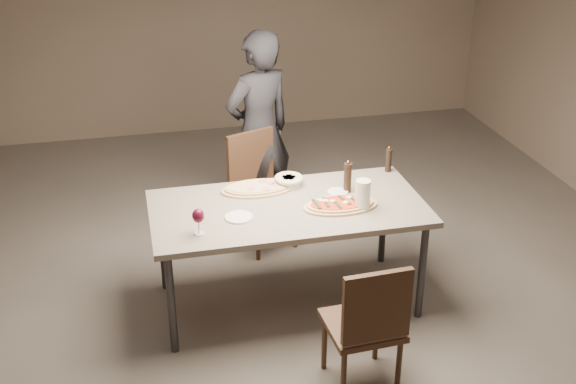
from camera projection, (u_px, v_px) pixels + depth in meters
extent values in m
plane|color=#615953|center=(288.00, 301.00, 5.06)|extent=(7.00, 7.00, 0.00)
plane|color=gray|center=(212.00, 2.00, 7.51)|extent=(6.00, 0.00, 6.00)
cube|color=gray|center=(288.00, 208.00, 4.74)|extent=(1.80, 0.90, 0.04)
cylinder|color=#333335|center=(171.00, 304.00, 4.41)|extent=(0.05, 0.05, 0.71)
cylinder|color=#333335|center=(422.00, 271.00, 4.74)|extent=(0.05, 0.05, 0.71)
cylinder|color=#333335|center=(162.00, 245.00, 5.06)|extent=(0.05, 0.05, 0.71)
cylinder|color=#333335|center=(383.00, 220.00, 5.39)|extent=(0.05, 0.05, 0.71)
ellipsoid|color=white|center=(349.00, 197.00, 4.76)|extent=(0.04, 0.04, 0.01)
ellipsoid|color=white|center=(357.00, 197.00, 4.75)|extent=(0.04, 0.04, 0.01)
ellipsoid|color=white|center=(321.00, 200.00, 4.72)|extent=(0.04, 0.04, 0.01)
ellipsoid|color=white|center=(333.00, 200.00, 4.71)|extent=(0.04, 0.04, 0.01)
ellipsoid|color=white|center=(346.00, 202.00, 4.69)|extent=(0.04, 0.04, 0.01)
ellipsoid|color=white|center=(325.00, 200.00, 4.71)|extent=(0.04, 0.04, 0.01)
cube|color=#273817|center=(317.00, 204.00, 4.67)|extent=(0.03, 0.14, 0.01)
cube|color=#273817|center=(326.00, 202.00, 4.69)|extent=(0.02, 0.14, 0.01)
cube|color=#273817|center=(337.00, 203.00, 4.68)|extent=(0.04, 0.14, 0.01)
cube|color=#273817|center=(344.00, 200.00, 4.72)|extent=(0.06, 0.14, 0.01)
cube|color=#273817|center=(354.00, 200.00, 4.73)|extent=(0.05, 0.14, 0.01)
cube|color=#273817|center=(363.00, 198.00, 4.74)|extent=(0.03, 0.14, 0.01)
cylinder|color=#CF8484|center=(275.00, 185.00, 4.93)|extent=(0.06, 0.06, 0.00)
cylinder|color=#CF8484|center=(251.00, 189.00, 4.88)|extent=(0.06, 0.06, 0.00)
cylinder|color=#CF8484|center=(267.00, 189.00, 4.88)|extent=(0.06, 0.06, 0.00)
cylinder|color=#CF8484|center=(270.00, 183.00, 4.96)|extent=(0.06, 0.06, 0.00)
cylinder|color=#CF8484|center=(263.00, 181.00, 4.99)|extent=(0.06, 0.06, 0.00)
cylinder|color=beige|center=(289.00, 181.00, 4.99)|extent=(0.17, 0.17, 0.07)
torus|color=beige|center=(289.00, 178.00, 4.98)|extent=(0.20, 0.20, 0.03)
cube|color=#9E7240|center=(292.00, 179.00, 4.99)|extent=(0.06, 0.05, 0.04)
cube|color=#9E7240|center=(289.00, 178.00, 5.01)|extent=(0.05, 0.06, 0.04)
cube|color=#9E7240|center=(286.00, 179.00, 4.99)|extent=(0.07, 0.06, 0.04)
cube|color=#9E7240|center=(287.00, 181.00, 4.97)|extent=(0.07, 0.07, 0.04)
cube|color=#9E7240|center=(291.00, 181.00, 4.97)|extent=(0.06, 0.06, 0.04)
cylinder|color=white|center=(338.00, 192.00, 4.89)|extent=(0.14, 0.14, 0.02)
cylinder|color=#AFA640|center=(338.00, 192.00, 4.89)|extent=(0.10, 0.10, 0.00)
cylinder|color=black|center=(388.00, 161.00, 5.19)|extent=(0.04, 0.04, 0.16)
cylinder|color=black|center=(389.00, 150.00, 5.15)|extent=(0.05, 0.05, 0.02)
sphere|color=gold|center=(389.00, 148.00, 5.15)|extent=(0.02, 0.02, 0.02)
cylinder|color=black|center=(348.00, 179.00, 4.88)|extent=(0.05, 0.05, 0.19)
cylinder|color=black|center=(348.00, 165.00, 4.84)|extent=(0.06, 0.06, 0.02)
sphere|color=gold|center=(348.00, 162.00, 4.83)|extent=(0.02, 0.02, 0.02)
cylinder|color=silver|center=(363.00, 195.00, 4.64)|extent=(0.10, 0.10, 0.20)
cylinder|color=silver|center=(199.00, 233.00, 4.39)|extent=(0.06, 0.06, 0.01)
cylinder|color=silver|center=(199.00, 227.00, 4.37)|extent=(0.01, 0.01, 0.08)
ellipsoid|color=#4D0B22|center=(198.00, 216.00, 4.33)|extent=(0.08, 0.08, 0.09)
cylinder|color=white|center=(239.00, 217.00, 4.57)|extent=(0.18, 0.18, 0.01)
cube|color=#422A1B|center=(362.00, 325.00, 4.14)|extent=(0.43, 0.43, 0.04)
cylinder|color=#422A1B|center=(343.00, 378.00, 4.04)|extent=(0.03, 0.03, 0.38)
cylinder|color=#422A1B|center=(399.00, 367.00, 4.12)|extent=(0.03, 0.03, 0.38)
cylinder|color=#422A1B|center=(324.00, 342.00, 4.33)|extent=(0.03, 0.03, 0.38)
cylinder|color=#422A1B|center=(376.00, 333.00, 4.41)|extent=(0.03, 0.03, 0.38)
cube|color=#422A1B|center=(377.00, 307.00, 3.87)|extent=(0.39, 0.06, 0.43)
cube|color=#422A1B|center=(264.00, 197.00, 5.60)|extent=(0.55, 0.55, 0.04)
cylinder|color=#422A1B|center=(271.00, 208.00, 5.91)|extent=(0.03, 0.03, 0.40)
cylinder|color=#422A1B|center=(234.00, 219.00, 5.73)|extent=(0.03, 0.03, 0.40)
cylinder|color=#422A1B|center=(295.00, 225.00, 5.65)|extent=(0.03, 0.03, 0.40)
cylinder|color=#422A1B|center=(258.00, 237.00, 5.47)|extent=(0.03, 0.03, 0.40)
cube|color=#422A1B|center=(250.00, 158.00, 5.63)|extent=(0.39, 0.18, 0.44)
imported|color=black|center=(259.00, 132.00, 5.74)|extent=(0.71, 0.60, 1.64)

